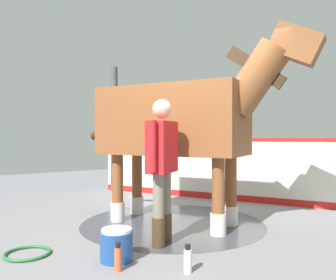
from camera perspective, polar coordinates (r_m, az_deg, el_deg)
ground_plane at (r=4.84m, az=1.83°, el=-14.25°), size 16.00×16.00×0.02m
wet_patch at (r=5.05m, az=0.78°, el=-13.47°), size 2.58×2.58×0.00m
barrier_wall at (r=6.83m, az=8.61°, el=-5.01°), size 4.77×2.58×1.20m
roof_post_far at (r=7.89m, az=-8.83°, el=1.80°), size 0.16×0.16×2.77m
horse at (r=4.84m, az=2.14°, el=3.08°), size 3.12×1.93×2.60m
handler at (r=3.96m, az=-0.97°, el=-3.45°), size 0.45×0.56×1.66m
wash_bucket at (r=3.63m, az=-8.42°, el=-16.66°), size 0.32×0.32×0.32m
bottle_shampoo at (r=3.32m, az=3.26°, el=-19.03°), size 0.07×0.07×0.26m
bottle_spray at (r=3.38m, az=-8.21°, el=-18.61°), size 0.07×0.07×0.26m
hose_coil at (r=4.06m, az=-22.09°, el=-16.84°), size 0.47×0.47×0.03m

